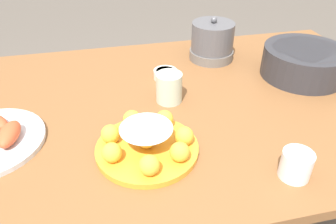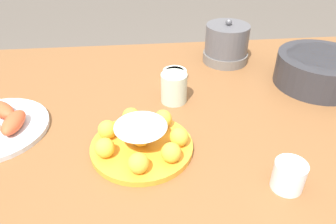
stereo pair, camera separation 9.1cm
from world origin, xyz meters
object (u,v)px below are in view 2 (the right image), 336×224
sauce_bowl (175,74)px  cup_near (289,176)px  dining_table (188,125)px  cake_plate (142,140)px  warming_pot (226,44)px  cup_far (174,88)px  serving_bowl (320,69)px

sauce_bowl → cup_near: cup_near is taller
dining_table → sauce_bowl: (-0.03, 0.16, 0.11)m
cake_plate → warming_pot: size_ratio=1.54×
dining_table → sauce_bowl: 0.20m
cake_plate → cup_near: bearing=-26.7°
warming_pot → cup_far: bearing=-130.9°
sauce_bowl → serving_bowl: bearing=-10.2°
cup_far → serving_bowl: bearing=6.8°
dining_table → serving_bowl: (0.45, 0.08, 0.15)m
cup_far → warming_pot: warming_pot is taller
cake_plate → serving_bowl: size_ratio=0.92×
sauce_bowl → cup_far: 0.15m
warming_pot → sauce_bowl: bearing=-150.3°
sauce_bowl → cup_near: (0.19, -0.53, 0.02)m
serving_bowl → sauce_bowl: 0.49m
sauce_bowl → cup_far: cup_far is taller
sauce_bowl → cup_far: bearing=-97.7°
serving_bowl → cup_near: (-0.29, -0.44, -0.02)m
cup_far → warming_pot: (0.23, 0.27, 0.02)m
cake_plate → serving_bowl: bearing=25.0°
sauce_bowl → warming_pot: size_ratio=0.48×
dining_table → cup_near: bearing=-66.1°
cup_near → sauce_bowl: bearing=109.9°
serving_bowl → cup_near: bearing=-123.0°
serving_bowl → cup_far: (-0.50, -0.06, -0.01)m
cup_near → serving_bowl: bearing=57.0°
warming_pot → dining_table: bearing=-122.9°
cake_plate → serving_bowl: serving_bowl is taller
dining_table → cup_far: (-0.05, 0.02, 0.14)m
warming_pot → cake_plate: bearing=-124.6°
cup_far → sauce_bowl: bearing=82.3°
cup_near → dining_table: bearing=113.9°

